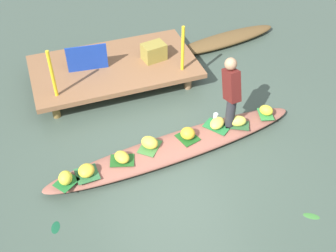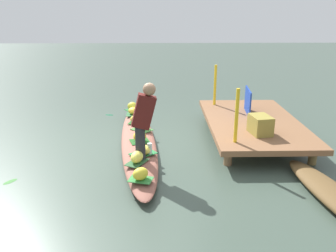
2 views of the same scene
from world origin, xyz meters
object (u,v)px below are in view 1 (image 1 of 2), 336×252
(banana_bunch_2, at_px, (217,123))
(banana_bunch_0, at_px, (188,133))
(vendor_boat, at_px, (176,147))
(banana_bunch_1, at_px, (150,143))
(market_banner, at_px, (87,58))
(produce_crate, at_px, (154,52))
(banana_bunch_6, at_px, (238,121))
(vendor_person, at_px, (231,90))
(banana_bunch_3, at_px, (86,170))
(banana_bunch_7, at_px, (65,178))
(water_bottle, at_px, (215,118))
(banana_bunch_4, at_px, (122,157))
(banana_bunch_5, at_px, (266,110))
(moored_boat, at_px, (224,40))

(banana_bunch_2, bearing_deg, banana_bunch_0, -171.42)
(vendor_boat, bearing_deg, banana_bunch_0, 5.42)
(banana_bunch_1, bearing_deg, market_banner, 102.99)
(market_banner, xyz_separation_m, produce_crate, (1.30, -0.08, -0.09))
(banana_bunch_2, xyz_separation_m, produce_crate, (-0.44, 2.07, 0.27))
(banana_bunch_1, xyz_separation_m, banana_bunch_6, (1.57, -0.00, -0.01))
(banana_bunch_2, height_order, vendor_person, vendor_person)
(banana_bunch_0, distance_m, banana_bunch_2, 0.58)
(banana_bunch_2, xyz_separation_m, market_banner, (-1.74, 2.14, 0.36))
(banana_bunch_2, height_order, banana_bunch_6, banana_bunch_6)
(banana_bunch_2, relative_size, banana_bunch_3, 1.17)
(banana_bunch_1, xyz_separation_m, market_banner, (-0.51, 2.22, 0.34))
(banana_bunch_2, distance_m, banana_bunch_7, 2.64)
(banana_bunch_3, height_order, banana_bunch_6, banana_bunch_6)
(banana_bunch_7, distance_m, vendor_person, 2.92)
(banana_bunch_7, bearing_deg, banana_bunch_3, 9.78)
(vendor_boat, relative_size, banana_bunch_2, 14.68)
(banana_bunch_1, distance_m, produce_crate, 2.30)
(banana_bunch_7, xyz_separation_m, water_bottle, (2.64, 0.48, -0.01))
(banana_bunch_6, bearing_deg, banana_bunch_4, -176.23)
(banana_bunch_7, bearing_deg, banana_bunch_5, 5.98)
(vendor_person, bearing_deg, produce_crate, 107.53)
(moored_boat, distance_m, banana_bunch_5, 2.72)
(moored_boat, xyz_separation_m, banana_bunch_1, (-2.65, -2.76, 0.20))
(banana_bunch_2, relative_size, banana_bunch_4, 1.13)
(vendor_boat, distance_m, banana_bunch_5, 1.75)
(banana_bunch_3, xyz_separation_m, banana_bunch_5, (3.24, 0.32, 0.01))
(produce_crate, bearing_deg, banana_bunch_7, -131.83)
(banana_bunch_6, distance_m, water_bottle, 0.38)
(banana_bunch_2, bearing_deg, banana_bunch_1, -176.33)
(banana_bunch_3, relative_size, banana_bunch_4, 0.97)
(banana_bunch_5, relative_size, banana_bunch_6, 0.84)
(moored_boat, relative_size, water_bottle, 13.59)
(banana_bunch_0, distance_m, vendor_person, 0.99)
(moored_boat, height_order, banana_bunch_0, banana_bunch_0)
(banana_bunch_7, bearing_deg, market_banner, 70.70)
(water_bottle, distance_m, market_banner, 2.71)
(banana_bunch_3, bearing_deg, vendor_boat, 6.95)
(banana_bunch_3, height_order, market_banner, market_banner)
(banana_bunch_5, relative_size, market_banner, 0.31)
(banana_bunch_3, relative_size, produce_crate, 0.59)
(banana_bunch_4, bearing_deg, banana_bunch_1, 15.75)
(banana_bunch_3, height_order, water_bottle, water_bottle)
(vendor_boat, xyz_separation_m, banana_bunch_2, (0.79, 0.13, 0.18))
(vendor_boat, distance_m, banana_bunch_4, 0.95)
(vendor_boat, relative_size, banana_bunch_0, 18.36)
(banana_bunch_2, distance_m, water_bottle, 0.11)
(moored_boat, xyz_separation_m, banana_bunch_7, (-4.04, -3.05, 0.20))
(banana_bunch_3, xyz_separation_m, water_bottle, (2.32, 0.42, 0.01))
(banana_bunch_2, height_order, banana_bunch_4, banana_bunch_2)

